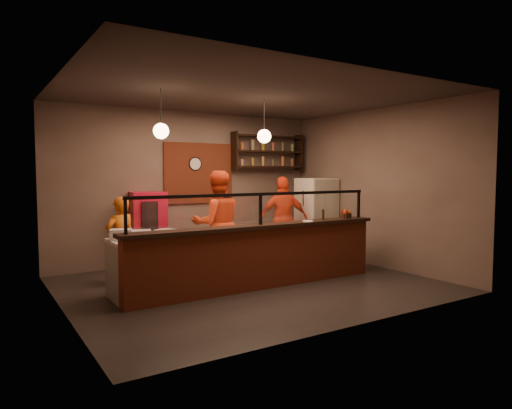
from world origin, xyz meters
TOP-DOWN VIEW (x-y plane):
  - floor at (0.00, 0.00)m, footprint 6.00×6.00m
  - ceiling at (0.00, 0.00)m, footprint 6.00×6.00m
  - wall_back at (0.00, 2.50)m, footprint 6.00×0.00m
  - wall_left at (-3.00, 0.00)m, footprint 0.00×5.00m
  - wall_right at (3.00, 0.00)m, footprint 0.00×5.00m
  - wall_front at (0.00, -2.50)m, footprint 6.00×0.00m
  - brick_patch at (0.20, 2.47)m, footprint 1.60×0.04m
  - service_counter at (0.00, -0.30)m, footprint 4.60×0.25m
  - counter_ledge at (0.00, -0.30)m, footprint 4.70×0.37m
  - worktop_cabinet at (0.00, 0.20)m, footprint 4.60×0.75m
  - worktop at (0.00, 0.20)m, footprint 4.60×0.75m
  - sneeze_guard at (0.00, -0.30)m, footprint 4.50×0.05m
  - wall_shelving at (1.90, 2.32)m, footprint 1.84×0.28m
  - wall_clock at (0.10, 2.46)m, footprint 0.30×0.04m
  - pendant_left at (-1.50, 0.20)m, footprint 0.24×0.24m
  - pendant_right at (0.40, 0.20)m, footprint 0.24×0.24m
  - cook_left at (-1.88, 1.21)m, footprint 0.63×0.51m
  - cook_mid at (-0.19, 0.88)m, footprint 1.08×0.92m
  - cook_right at (1.62, 1.30)m, footprint 1.16×0.75m
  - fridge at (2.60, 1.40)m, footprint 0.75×0.70m
  - red_cooler at (-1.06, 2.15)m, footprint 0.74×0.69m
  - pizza_dough at (-0.26, 0.28)m, footprint 0.61×0.61m
  - prep_tub_a at (-1.49, 0.10)m, footprint 0.34×0.31m
  - prep_tub_b at (-2.12, 0.30)m, footprint 0.38×0.34m
  - prep_tub_c at (-1.84, 0.17)m, footprint 0.33×0.29m
  - rolling_pin at (-1.76, 0.18)m, footprint 0.34×0.18m
  - condiment_caddy at (1.93, -0.26)m, footprint 0.18×0.14m
  - pepper_mill at (1.37, -0.27)m, footprint 0.05×0.05m
  - small_plate at (0.94, -0.37)m, footprint 0.19×0.19m

SIDE VIEW (x-z plane):
  - floor at x=0.00m, z-range 0.00..0.00m
  - worktop_cabinet at x=0.00m, z-range 0.00..0.85m
  - service_counter at x=0.00m, z-range 0.00..1.00m
  - cook_left at x=-1.88m, z-range 0.00..1.51m
  - red_cooler at x=-1.06m, z-range 0.00..1.53m
  - worktop at x=0.00m, z-range 0.85..0.90m
  - fridge at x=2.60m, z-range 0.00..1.79m
  - pizza_dough at x=-0.26m, z-range 0.90..0.91m
  - cook_right at x=1.62m, z-range 0.00..1.83m
  - rolling_pin at x=-1.76m, z-range 0.90..0.96m
  - prep_tub_a at x=-1.49m, z-range 0.90..1.04m
  - prep_tub_c at x=-1.84m, z-range 0.90..1.04m
  - cook_mid at x=-0.19m, z-range 0.00..1.95m
  - prep_tub_b at x=-2.12m, z-range 0.90..1.06m
  - counter_ledge at x=0.00m, z-range 1.00..1.06m
  - small_plate at x=0.94m, z-range 1.06..1.07m
  - condiment_caddy at x=1.93m, z-range 1.06..1.15m
  - pepper_mill at x=1.37m, z-range 1.06..1.25m
  - sneeze_guard at x=0.00m, z-range 1.11..1.63m
  - wall_back at x=0.00m, z-range -1.40..4.60m
  - wall_left at x=-3.00m, z-range -0.90..4.10m
  - wall_right at x=3.00m, z-range -0.90..4.10m
  - wall_front at x=0.00m, z-range -1.40..4.60m
  - brick_patch at x=0.20m, z-range 1.25..2.55m
  - wall_clock at x=0.10m, z-range 1.95..2.25m
  - wall_shelving at x=1.90m, z-range 1.98..2.83m
  - pendant_left at x=-1.50m, z-range 2.17..2.94m
  - pendant_right at x=0.40m, z-range 2.17..2.94m
  - ceiling at x=0.00m, z-range 3.20..3.20m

